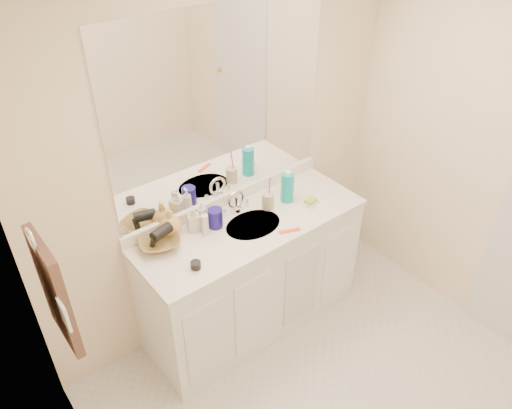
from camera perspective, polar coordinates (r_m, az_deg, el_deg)
The scene contains 25 objects.
ceiling at distance 1.82m, azimuth 20.72°, elevation 21.05°, with size 2.60×2.60×0.02m, color white.
wall_back at distance 3.14m, azimuth -3.68°, elevation 4.95°, with size 2.60×0.02×2.40m, color #FCE5C5.
vanity_cabinet at distance 3.43m, azimuth -0.52°, elevation -8.15°, with size 1.50×0.55×0.85m, color white.
countertop at distance 3.14m, azimuth -0.56°, elevation -2.33°, with size 1.52×0.57×0.03m, color white.
backsplash at distance 3.28m, azimuth -3.35°, elevation 0.62°, with size 1.52×0.03×0.08m, color white.
sink_basin at distance 3.13m, azimuth -0.34°, elevation -2.47°, with size 0.37×0.37×0.02m, color #B3B19D.
faucet at distance 3.20m, azimuth -2.32°, elevation 0.04°, with size 0.02×0.02×0.11m, color silver.
mirror at distance 2.97m, azimuth -3.87°, elevation 10.90°, with size 1.48×0.01×1.20m, color white.
blue_mug at distance 3.08m, azimuth -4.67°, elevation -1.55°, with size 0.09×0.09×0.13m, color navy.
tan_cup at distance 3.23m, azimuth 1.37°, elevation 0.42°, with size 0.08×0.08×0.11m, color tan.
toothbrush at distance 3.18m, azimuth 1.53°, elevation 1.89°, with size 0.01×0.01×0.18m, color #DE3A93.
mouthwash_bottle at distance 3.28m, azimuth 3.60°, elevation 1.98°, with size 0.09×0.09×0.21m, color #0EA7AB.
soap_dish at distance 3.32m, azimuth 6.23°, elevation 0.17°, with size 0.10×0.08×0.01m, color silver.
green_soap at distance 3.30m, azimuth 6.25°, elevation 0.43°, with size 0.07×0.05×0.03m, color #A4C530.
orange_comb at distance 3.07m, azimuth 3.85°, elevation -3.02°, with size 0.14×0.03×0.01m, color #FF541A.
dark_jar at distance 2.82m, azimuth -6.91°, elevation -6.88°, with size 0.06×0.06×0.04m, color black.
extra_white_bottle at distance 3.02m, azimuth -5.85°, elevation -2.32°, with size 0.04×0.04×0.14m, color silver.
soap_bottle_white at distance 3.09m, azimuth -6.23°, elevation -0.99°, with size 0.07×0.07×0.17m, color silver.
soap_bottle_cream at distance 3.05m, azimuth -7.14°, elevation -1.60°, with size 0.08×0.08×0.17m, color beige.
soap_bottle_yellow at distance 3.04m, azimuth -9.81°, elevation -1.97°, with size 0.14×0.14×0.18m, color tan.
wicker_basket at distance 3.00m, azimuth -10.97°, elevation -4.16°, with size 0.25×0.25×0.06m, color olive.
hair_dryer at distance 2.97m, azimuth -10.76°, elevation -3.13°, with size 0.07×0.07×0.13m, color black.
towel_ring at distance 2.14m, azimuth -24.28°, elevation -3.72°, with size 0.11×0.11×0.01m, color silver.
hand_towel at distance 2.32m, azimuth -22.03°, elevation -9.31°, with size 0.04×0.32×0.55m, color #3D2820.
switch_plate at distance 2.14m, azimuth -21.06°, elevation -11.69°, with size 0.01×0.09×0.13m, color white.
Camera 1 is at (-1.51, -0.95, 2.79)m, focal length 35.00 mm.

